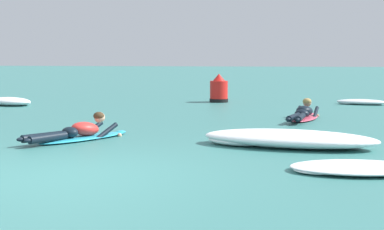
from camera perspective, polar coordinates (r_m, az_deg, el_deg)
The scene contains 8 objects.
ground_plane at distance 17.67m, azimuth -0.80°, elevation 0.72°, with size 120.00×120.00×0.00m, color #387A75.
surfer_near at distance 11.16m, azimuth -10.85°, elevation -1.70°, with size 1.59×2.29×0.54m.
surfer_far at distance 14.64m, azimuth 10.70°, elevation 0.09°, with size 0.99×2.46×0.53m.
whitewater_front at distance 10.32m, azimuth 9.43°, elevation -2.30°, with size 3.19×1.71×0.29m.
whitewater_mid_left at distance 19.28m, azimuth -17.24°, elevation 1.25°, with size 1.84×1.41×0.26m.
whitewater_mid_right at distance 8.35m, azimuth 15.69°, elevation -4.92°, with size 1.90×1.18×0.12m.
whitewater_back at distance 19.48m, azimuth 16.10°, elevation 1.21°, with size 1.67×0.98×0.17m.
channel_marker_buoy at distance 19.67m, azimuth 2.61°, elevation 2.33°, with size 0.62×0.62×0.95m.
Camera 1 is at (2.83, -7.37, 1.59)m, focal length 55.17 mm.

